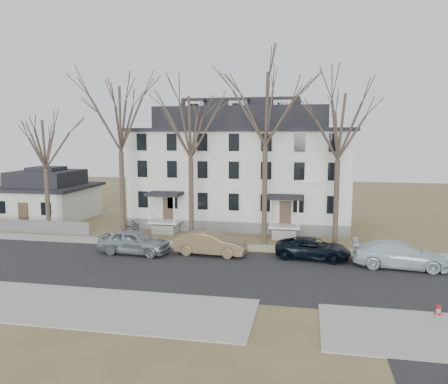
% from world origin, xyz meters
% --- Properties ---
extents(ground, '(120.00, 120.00, 0.00)m').
position_xyz_m(ground, '(0.00, 0.00, 0.00)').
color(ground, olive).
rests_on(ground, ground).
extents(main_road, '(120.00, 10.00, 0.04)m').
position_xyz_m(main_road, '(0.00, 2.00, 0.00)').
color(main_road, '#27272A').
rests_on(main_road, ground).
extents(far_sidewalk, '(120.00, 2.00, 0.08)m').
position_xyz_m(far_sidewalk, '(0.00, 8.00, 0.00)').
color(far_sidewalk, '#A09F97').
rests_on(far_sidewalk, ground).
extents(near_sidewalk_left, '(20.00, 5.00, 0.08)m').
position_xyz_m(near_sidewalk_left, '(-8.00, -5.00, 0.00)').
color(near_sidewalk_left, '#A09F97').
rests_on(near_sidewalk_left, ground).
extents(yellow_curb, '(14.00, 0.25, 0.06)m').
position_xyz_m(yellow_curb, '(5.00, 7.10, 0.00)').
color(yellow_curb, gold).
rests_on(yellow_curb, ground).
extents(boarding_house, '(20.80, 12.36, 12.05)m').
position_xyz_m(boarding_house, '(-2.00, 17.95, 5.38)').
color(boarding_house, slate).
rests_on(boarding_house, ground).
extents(small_house, '(8.70, 8.70, 5.00)m').
position_xyz_m(small_house, '(-22.00, 16.00, 2.25)').
color(small_house, silver).
rests_on(small_house, ground).
extents(fence, '(14.00, 0.06, 1.20)m').
position_xyz_m(fence, '(-21.00, 9.50, 0.00)').
color(fence, gray).
rests_on(fence, ground).
extents(tree_far_left, '(8.40, 8.40, 13.72)m').
position_xyz_m(tree_far_left, '(-11.00, 9.80, 10.34)').
color(tree_far_left, '#473B31').
rests_on(tree_far_left, ground).
extents(tree_mid_left, '(7.80, 7.80, 12.74)m').
position_xyz_m(tree_mid_left, '(-5.00, 9.80, 9.60)').
color(tree_mid_left, '#473B31').
rests_on(tree_mid_left, ground).
extents(tree_center, '(9.00, 9.00, 14.70)m').
position_xyz_m(tree_center, '(1.00, 9.80, 11.08)').
color(tree_center, '#473B31').
rests_on(tree_center, ground).
extents(tree_mid_right, '(7.80, 7.80, 12.74)m').
position_xyz_m(tree_mid_right, '(6.50, 9.80, 9.60)').
color(tree_mid_right, '#473B31').
rests_on(tree_mid_right, ground).
extents(tree_bungalow, '(6.60, 6.60, 10.78)m').
position_xyz_m(tree_bungalow, '(-18.00, 9.80, 8.12)').
color(tree_bungalow, '#473B31').
rests_on(tree_bungalow, ground).
extents(car_silver, '(5.38, 2.48, 1.79)m').
position_xyz_m(car_silver, '(-7.97, 4.87, 0.89)').
color(car_silver, '#919AA4').
rests_on(car_silver, ground).
extents(car_tan, '(5.27, 2.11, 1.70)m').
position_xyz_m(car_tan, '(-2.47, 5.63, 0.85)').
color(car_tan, brown).
rests_on(car_tan, ground).
extents(car_navy, '(5.40, 2.97, 1.43)m').
position_xyz_m(car_navy, '(4.79, 6.02, 0.72)').
color(car_navy, black).
rests_on(car_navy, ground).
extents(car_white, '(6.04, 2.82, 1.71)m').
position_xyz_m(car_white, '(10.29, 4.99, 0.85)').
color(car_white, silver).
rests_on(car_white, ground).
extents(bicycle_left, '(1.81, 0.86, 0.91)m').
position_xyz_m(bicycle_left, '(-8.21, 12.11, 0.46)').
color(bicycle_left, black).
rests_on(bicycle_left, ground).
extents(bicycle_right, '(1.62, 1.04, 0.95)m').
position_xyz_m(bicycle_right, '(-11.48, 12.25, 0.47)').
color(bicycle_right, black).
rests_on(bicycle_right, ground).
extents(fire_hydrant, '(0.35, 0.33, 0.83)m').
position_xyz_m(fire_hydrant, '(10.39, -3.50, 0.42)').
color(fire_hydrant, '#B7B7BA').
rests_on(fire_hydrant, ground).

